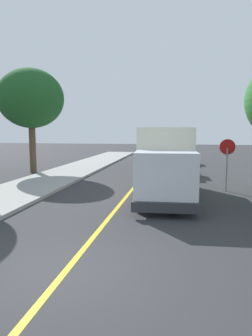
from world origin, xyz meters
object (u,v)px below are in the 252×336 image
(parked_car_mid, at_px, (180,155))
(street_tree_down_block, at_px, (31,99))
(stop_sign, at_px, (227,155))
(parked_car_near, at_px, (176,163))
(box_truck, at_px, (165,159))

(parked_car_mid, relative_size, street_tree_down_block, 0.60)
(stop_sign, bearing_deg, parked_car_near, 115.75)
(parked_car_near, xyz_separation_m, stop_sign, (2.60, -5.38, 1.06))
(stop_sign, bearing_deg, street_tree_down_block, 160.65)
(parked_car_near, relative_size, stop_sign, 1.68)
(box_truck, bearing_deg, stop_sign, 29.08)
(parked_car_mid, bearing_deg, box_truck, -92.62)
(parked_car_near, height_order, stop_sign, stop_sign)
(parked_car_near, height_order, street_tree_down_block, street_tree_down_block)
(parked_car_near, distance_m, parked_car_mid, 7.25)
(box_truck, height_order, street_tree_down_block, street_tree_down_block)
(box_truck, xyz_separation_m, stop_sign, (3.02, 1.68, 0.09))
(stop_sign, distance_m, street_tree_down_block, 14.02)
(parked_car_near, bearing_deg, street_tree_down_block, -175.09)
(street_tree_down_block, bearing_deg, stop_sign, -19.35)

